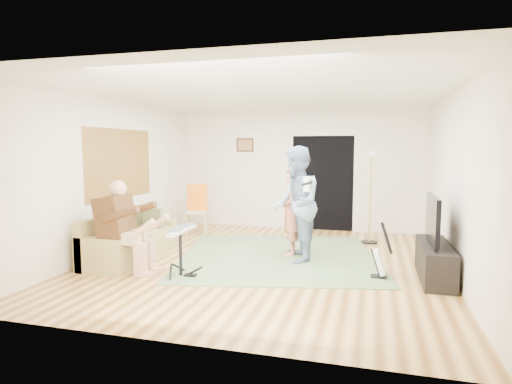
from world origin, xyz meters
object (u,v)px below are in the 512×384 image
at_px(singer, 291,211).
at_px(tv_cabinet, 435,261).
at_px(guitarist, 296,204).
at_px(torchiere_lamp, 371,181).
at_px(sofa, 127,244).
at_px(dining_chair, 198,216).
at_px(television, 433,219).
at_px(guitar_spare, 380,262).
at_px(drum_kit, 181,255).

distance_m(singer, tv_cabinet, 2.40).
relative_size(singer, guitarist, 0.80).
bearing_deg(guitarist, tv_cabinet, 61.36).
bearing_deg(torchiere_lamp, tv_cabinet, -66.78).
distance_m(sofa, torchiere_lamp, 4.61).
distance_m(dining_chair, television, 4.88).
xyz_separation_m(singer, guitarist, (0.15, -0.38, 0.18)).
distance_m(sofa, singer, 2.81).
relative_size(dining_chair, television, 0.99).
bearing_deg(guitarist, sofa, -93.96).
relative_size(singer, television, 1.41).
relative_size(guitar_spare, dining_chair, 0.76).
distance_m(tv_cabinet, television, 0.60).
xyz_separation_m(guitarist, tv_cabinet, (2.05, -0.43, -0.69)).
bearing_deg(guitar_spare, television, 13.46).
bearing_deg(drum_kit, singer, 51.92).
height_order(guitarist, torchiere_lamp, guitarist).
distance_m(singer, torchiere_lamp, 1.90).
bearing_deg(dining_chair, guitarist, -50.82).
relative_size(guitar_spare, torchiere_lamp, 0.46).
bearing_deg(tv_cabinet, singer, 159.79).
bearing_deg(singer, guitar_spare, 45.21).
height_order(torchiere_lamp, dining_chair, torchiere_lamp).
distance_m(torchiere_lamp, dining_chair, 3.65).
xyz_separation_m(singer, guitar_spare, (1.46, -0.98, -0.52)).
height_order(tv_cabinet, television, television).
distance_m(drum_kit, dining_chair, 3.03).
relative_size(sofa, torchiere_lamp, 1.06).
distance_m(singer, television, 2.31).
distance_m(guitarist, torchiere_lamp, 2.06).
distance_m(guitarist, tv_cabinet, 2.21).
height_order(sofa, drum_kit, sofa).
bearing_deg(torchiere_lamp, singer, -134.73).
xyz_separation_m(drum_kit, guitar_spare, (2.76, 0.67, -0.09)).
bearing_deg(sofa, tv_cabinet, 2.26).
distance_m(guitar_spare, tv_cabinet, 0.76).
relative_size(drum_kit, singer, 0.48).
bearing_deg(singer, guitarist, 10.86).
height_order(guitarist, dining_chair, guitarist).
relative_size(singer, torchiere_lamp, 0.85).
height_order(drum_kit, dining_chair, dining_chair).
height_order(drum_kit, guitarist, guitarist).
height_order(sofa, television, television).
distance_m(sofa, guitar_spare, 4.04).
bearing_deg(sofa, guitar_spare, 0.32).
distance_m(drum_kit, television, 3.59).
relative_size(guitarist, torchiere_lamp, 1.06).
bearing_deg(television, dining_chair, 155.29).
bearing_deg(drum_kit, sofa, 153.14).
relative_size(sofa, dining_chair, 1.76).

